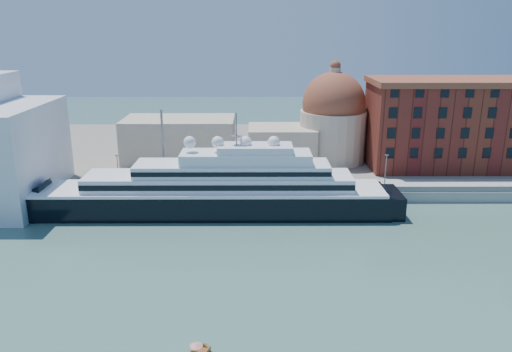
{
  "coord_description": "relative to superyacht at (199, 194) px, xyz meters",
  "views": [
    {
      "loc": [
        0.42,
        -76.18,
        38.47
      ],
      "look_at": [
        0.84,
        18.0,
        9.75
      ],
      "focal_mm": 35.0,
      "sensor_mm": 36.0,
      "label": 1
    }
  ],
  "objects": [
    {
      "name": "warehouse",
      "position": [
        63.15,
        29.0,
        9.46
      ],
      "size": [
        43.0,
        19.0,
        23.25
      ],
      "color": "maroon",
      "rests_on": "land"
    },
    {
      "name": "quay_fence",
      "position": [
        11.15,
        6.5,
        -1.23
      ],
      "size": [
        180.0,
        0.1,
        1.2
      ],
      "primitive_type": "cube",
      "color": "slate",
      "rests_on": "quay"
    },
    {
      "name": "superyacht",
      "position": [
        0.0,
        0.0,
        0.0
      ],
      "size": [
        83.96,
        11.64,
        25.09
      ],
      "color": "black",
      "rests_on": "ground"
    },
    {
      "name": "quay",
      "position": [
        11.15,
        11.0,
        -3.08
      ],
      "size": [
        180.0,
        10.0,
        2.5
      ],
      "primitive_type": "cube",
      "color": "gray",
      "rests_on": "ground"
    },
    {
      "name": "ground",
      "position": [
        11.15,
        -23.0,
        -4.33
      ],
      "size": [
        400.0,
        400.0,
        0.0
      ],
      "primitive_type": "plane",
      "color": "#345B52",
      "rests_on": "ground"
    },
    {
      "name": "land",
      "position": [
        11.15,
        52.0,
        -3.33
      ],
      "size": [
        260.0,
        72.0,
        2.0
      ],
      "primitive_type": "cube",
      "color": "slate",
      "rests_on": "ground"
    },
    {
      "name": "church",
      "position": [
        17.53,
        34.72,
        6.58
      ],
      "size": [
        66.0,
        18.0,
        25.5
      ],
      "color": "beige",
      "rests_on": "land"
    },
    {
      "name": "lamp_posts",
      "position": [
        -1.52,
        9.27,
        5.51
      ],
      "size": [
        120.8,
        2.4,
        18.0
      ],
      "color": "slate",
      "rests_on": "quay"
    },
    {
      "name": "service_barge",
      "position": [
        -26.92,
        -1.71,
        -3.6
      ],
      "size": [
        11.91,
        6.19,
        2.56
      ],
      "rotation": [
        0.0,
        0.0,
        0.22
      ],
      "color": "white",
      "rests_on": "ground"
    }
  ]
}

